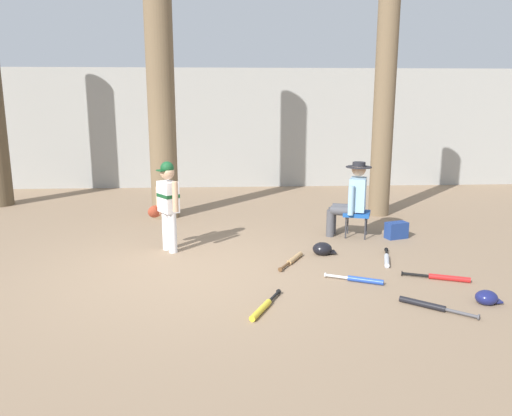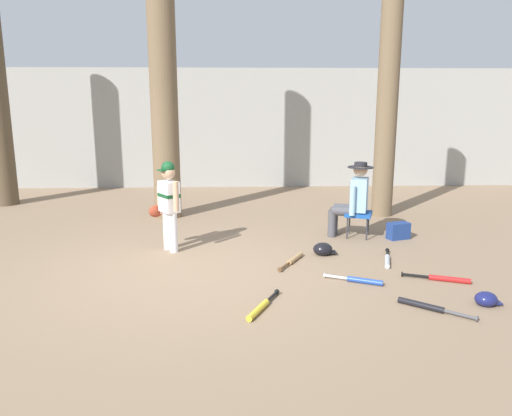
% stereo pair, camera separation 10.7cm
% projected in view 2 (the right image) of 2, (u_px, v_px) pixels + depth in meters
% --- Properties ---
extents(ground_plane, '(60.00, 60.00, 0.00)m').
position_uv_depth(ground_plane, '(189.00, 273.00, 6.28)').
color(ground_plane, '#897056').
extents(concrete_back_wall, '(18.00, 0.36, 2.90)m').
position_uv_depth(concrete_back_wall, '(211.00, 128.00, 12.35)').
color(concrete_back_wall, '#9E9E99').
rests_on(concrete_back_wall, ground).
extents(tree_near_player, '(0.74, 0.74, 5.61)m').
position_uv_depth(tree_near_player, '(163.00, 83.00, 8.82)').
color(tree_near_player, brown).
rests_on(tree_near_player, ground).
extents(tree_behind_spectator, '(0.64, 0.64, 4.26)m').
position_uv_depth(tree_behind_spectator, '(386.00, 119.00, 9.08)').
color(tree_behind_spectator, brown).
rests_on(tree_behind_spectator, ground).
extents(young_ballplayer, '(0.52, 0.51, 1.31)m').
position_uv_depth(young_ballplayer, '(168.00, 200.00, 7.08)').
color(young_ballplayer, white).
rests_on(young_ballplayer, ground).
extents(folding_stool, '(0.51, 0.51, 0.41)m').
position_uv_depth(folding_stool, '(358.00, 215.00, 7.86)').
color(folding_stool, '#194C9E').
rests_on(folding_stool, ground).
extents(seated_spectator, '(0.68, 0.54, 1.20)m').
position_uv_depth(seated_spectator, '(353.00, 197.00, 7.83)').
color(seated_spectator, '#47474C').
rests_on(seated_spectator, ground).
extents(handbag_beside_stool, '(0.38, 0.28, 0.26)m').
position_uv_depth(handbag_beside_stool, '(398.00, 231.00, 7.81)').
color(handbag_beside_stool, navy).
rests_on(handbag_beside_stool, ground).
extents(bat_wood_tan, '(0.41, 0.68, 0.07)m').
position_uv_depth(bat_wood_tan, '(293.00, 260.00, 6.71)').
color(bat_wood_tan, tan).
rests_on(bat_wood_tan, ground).
extents(bat_yellow_trainer, '(0.39, 0.73, 0.07)m').
position_uv_depth(bat_yellow_trainer, '(260.00, 308.00, 5.16)').
color(bat_yellow_trainer, yellow).
rests_on(bat_yellow_trainer, ground).
extents(bat_blue_youth, '(0.67, 0.36, 0.07)m').
position_uv_depth(bat_blue_youth, '(360.00, 280.00, 5.94)').
color(bat_blue_youth, '#2347AD').
rests_on(bat_blue_youth, ground).
extents(bat_red_barrel, '(0.77, 0.35, 0.07)m').
position_uv_depth(bat_red_barrel, '(444.00, 279.00, 6.00)').
color(bat_red_barrel, red).
rests_on(bat_red_barrel, ground).
extents(bat_black_composite, '(0.67, 0.56, 0.07)m').
position_uv_depth(bat_black_composite, '(427.00, 306.00, 5.19)').
color(bat_black_composite, black).
rests_on(bat_black_composite, ground).
extents(bat_aluminum_silver, '(0.28, 0.74, 0.07)m').
position_uv_depth(bat_aluminum_silver, '(387.00, 260.00, 6.70)').
color(bat_aluminum_silver, '#B7BCC6').
rests_on(bat_aluminum_silver, ground).
extents(batting_helmet_navy, '(0.28, 0.21, 0.16)m').
position_uv_depth(batting_helmet_navy, '(486.00, 299.00, 5.29)').
color(batting_helmet_navy, navy).
rests_on(batting_helmet_navy, ground).
extents(batting_helmet_black, '(0.32, 0.25, 0.19)m').
position_uv_depth(batting_helmet_black, '(323.00, 249.00, 7.02)').
color(batting_helmet_black, black).
rests_on(batting_helmet_black, ground).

